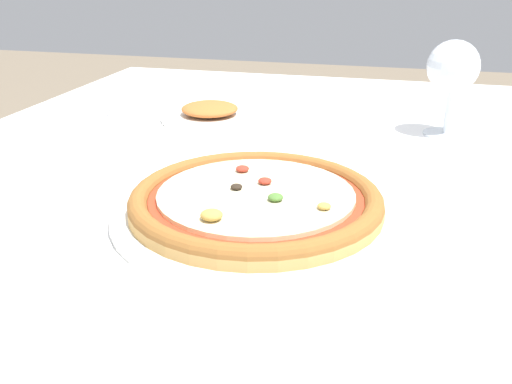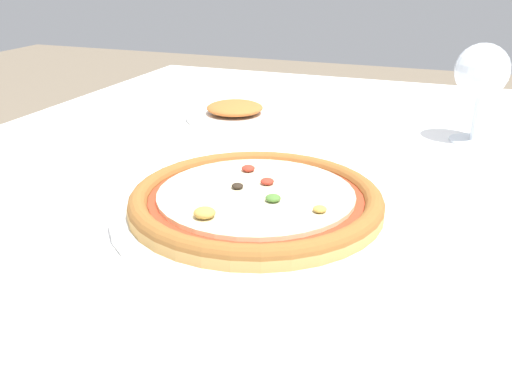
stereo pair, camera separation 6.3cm
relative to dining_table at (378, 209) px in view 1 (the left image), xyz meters
The scene contains 5 objects.
dining_table is the anchor object (origin of this frame).
pizza_plate 0.29m from the dining_table, 118.36° to the right, with size 0.32×0.32×0.04m.
fork 0.51m from the dining_table, behind, with size 0.04×0.17×0.00m.
wine_glass_far_left 0.25m from the dining_table, 57.19° to the left, with size 0.08×0.08×0.15m.
side_plate 0.35m from the dining_table, 156.64° to the left, with size 0.17×0.17×0.03m.
Camera 1 is at (0.02, -0.80, 1.03)m, focal length 40.00 mm.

